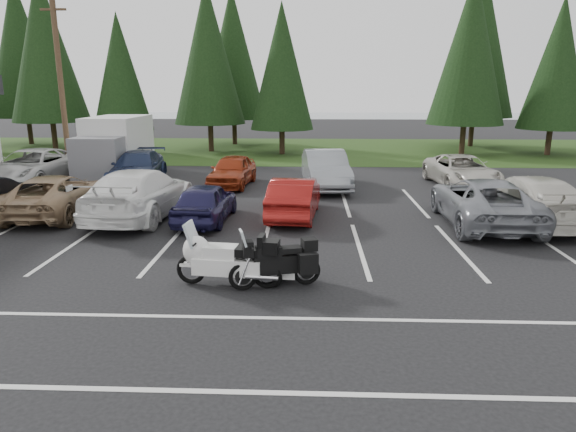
{
  "coord_description": "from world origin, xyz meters",
  "views": [
    {
      "loc": [
        1.74,
        -12.62,
        4.35
      ],
      "look_at": [
        1.27,
        -0.5,
        1.29
      ],
      "focal_mm": 32.0,
      "sensor_mm": 36.0,
      "label": 1
    }
  ],
  "objects_px": {
    "car_near_6": "(483,201)",
    "cargo_trailer": "(274,266)",
    "car_near_5": "(294,198)",
    "car_far_0": "(32,167)",
    "utility_pole": "(60,79)",
    "car_near_7": "(529,199)",
    "car_near_2": "(56,195)",
    "car_far_2": "(232,171)",
    "adventure_motorcycle": "(275,258)",
    "car_near_4": "(205,202)",
    "car_far_3": "(326,169)",
    "box_truck": "(112,147)",
    "car_far_4": "(462,171)",
    "touring_motorcycle": "(228,255)",
    "car_far_1": "(137,168)",
    "car_near_3": "(140,193)"
  },
  "relations": [
    {
      "from": "utility_pole",
      "to": "car_far_4",
      "type": "height_order",
      "value": "utility_pole"
    },
    {
      "from": "utility_pole",
      "to": "car_near_7",
      "type": "relative_size",
      "value": 1.66
    },
    {
      "from": "car_near_2",
      "to": "car_far_3",
      "type": "bearing_deg",
      "value": -153.84
    },
    {
      "from": "car_far_4",
      "to": "touring_motorcycle",
      "type": "distance_m",
      "value": 15.05
    },
    {
      "from": "car_near_7",
      "to": "adventure_motorcycle",
      "type": "relative_size",
      "value": 2.35
    },
    {
      "from": "car_far_0",
      "to": "car_far_3",
      "type": "xyz_separation_m",
      "value": [
        13.35,
        -0.25,
        0.02
      ]
    },
    {
      "from": "car_far_3",
      "to": "car_far_4",
      "type": "bearing_deg",
      "value": -0.07
    },
    {
      "from": "car_near_6",
      "to": "car_far_4",
      "type": "xyz_separation_m",
      "value": [
        1.22,
        6.66,
        -0.07
      ]
    },
    {
      "from": "car_near_5",
      "to": "car_far_1",
      "type": "relative_size",
      "value": 0.83
    },
    {
      "from": "car_near_6",
      "to": "adventure_motorcycle",
      "type": "xyz_separation_m",
      "value": [
        -6.38,
        -5.69,
        -0.06
      ]
    },
    {
      "from": "car_near_5",
      "to": "car_far_0",
      "type": "height_order",
      "value": "car_far_0"
    },
    {
      "from": "car_near_4",
      "to": "cargo_trailer",
      "type": "height_order",
      "value": "car_near_4"
    },
    {
      "from": "car_near_5",
      "to": "car_near_7",
      "type": "distance_m",
      "value": 7.7
    },
    {
      "from": "car_near_5",
      "to": "cargo_trailer",
      "type": "xyz_separation_m",
      "value": [
        -0.3,
        -5.96,
        -0.34
      ]
    },
    {
      "from": "car_near_2",
      "to": "adventure_motorcycle",
      "type": "relative_size",
      "value": 2.21
    },
    {
      "from": "utility_pole",
      "to": "car_near_7",
      "type": "bearing_deg",
      "value": -22.75
    },
    {
      "from": "car_near_4",
      "to": "car_far_0",
      "type": "bearing_deg",
      "value": -31.69
    },
    {
      "from": "car_far_4",
      "to": "cargo_trailer",
      "type": "relative_size",
      "value": 3.3
    },
    {
      "from": "car_far_3",
      "to": "adventure_motorcycle",
      "type": "height_order",
      "value": "car_far_3"
    },
    {
      "from": "car_near_3",
      "to": "car_near_5",
      "type": "bearing_deg",
      "value": -173.33
    },
    {
      "from": "car_near_7",
      "to": "car_far_1",
      "type": "bearing_deg",
      "value": -25.61
    },
    {
      "from": "utility_pole",
      "to": "cargo_trailer",
      "type": "xyz_separation_m",
      "value": [
        10.99,
        -13.48,
        -4.35
      ]
    },
    {
      "from": "car_near_7",
      "to": "car_far_2",
      "type": "relative_size",
      "value": 1.33
    },
    {
      "from": "car_far_1",
      "to": "car_far_4",
      "type": "height_order",
      "value": "car_far_1"
    },
    {
      "from": "car_near_2",
      "to": "car_far_4",
      "type": "bearing_deg",
      "value": -162.34
    },
    {
      "from": "car_near_4",
      "to": "touring_motorcycle",
      "type": "distance_m",
      "value": 5.86
    },
    {
      "from": "car_near_4",
      "to": "car_far_4",
      "type": "relative_size",
      "value": 0.78
    },
    {
      "from": "car_far_1",
      "to": "car_far_4",
      "type": "bearing_deg",
      "value": -5.88
    },
    {
      "from": "utility_pole",
      "to": "car_far_1",
      "type": "height_order",
      "value": "utility_pole"
    },
    {
      "from": "car_near_5",
      "to": "car_far_0",
      "type": "relative_size",
      "value": 0.72
    },
    {
      "from": "car_near_2",
      "to": "car_far_2",
      "type": "relative_size",
      "value": 1.25
    },
    {
      "from": "car_far_3",
      "to": "box_truck",
      "type": "bearing_deg",
      "value": 160.26
    },
    {
      "from": "car_near_4",
      "to": "car_far_0",
      "type": "xyz_separation_m",
      "value": [
        -9.19,
        6.33,
        0.14
      ]
    },
    {
      "from": "car_far_0",
      "to": "adventure_motorcycle",
      "type": "xyz_separation_m",
      "value": [
        11.87,
        -12.0,
        -0.1
      ]
    },
    {
      "from": "box_truck",
      "to": "adventure_motorcycle",
      "type": "bearing_deg",
      "value": -57.9
    },
    {
      "from": "car_near_6",
      "to": "car_far_4",
      "type": "distance_m",
      "value": 6.77
    },
    {
      "from": "car_near_7",
      "to": "cargo_trailer",
      "type": "distance_m",
      "value": 9.72
    },
    {
      "from": "car_near_7",
      "to": "car_far_0",
      "type": "height_order",
      "value": "car_far_0"
    },
    {
      "from": "car_near_6",
      "to": "cargo_trailer",
      "type": "bearing_deg",
      "value": 40.54
    },
    {
      "from": "car_far_1",
      "to": "car_far_3",
      "type": "height_order",
      "value": "car_far_3"
    },
    {
      "from": "car_far_3",
      "to": "cargo_trailer",
      "type": "bearing_deg",
      "value": -103.23
    },
    {
      "from": "car_near_2",
      "to": "car_far_0",
      "type": "xyz_separation_m",
      "value": [
        -3.81,
        5.58,
        0.1
      ]
    },
    {
      "from": "car_near_5",
      "to": "utility_pole",
      "type": "bearing_deg",
      "value": -28.41
    },
    {
      "from": "car_near_2",
      "to": "cargo_trailer",
      "type": "distance_m",
      "value": 10.01
    },
    {
      "from": "car_near_6",
      "to": "box_truck",
      "type": "bearing_deg",
      "value": -28.23
    },
    {
      "from": "car_far_0",
      "to": "cargo_trailer",
      "type": "relative_size",
      "value": 3.81
    },
    {
      "from": "car_near_5",
      "to": "car_far_3",
      "type": "relative_size",
      "value": 0.84
    },
    {
      "from": "car_near_7",
      "to": "car_far_1",
      "type": "height_order",
      "value": "car_near_7"
    },
    {
      "from": "box_truck",
      "to": "car_near_2",
      "type": "xyz_separation_m",
      "value": [
        0.98,
        -7.99,
        -0.74
      ]
    },
    {
      "from": "car_near_6",
      "to": "car_far_3",
      "type": "bearing_deg",
      "value": -49.8
    }
  ]
}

